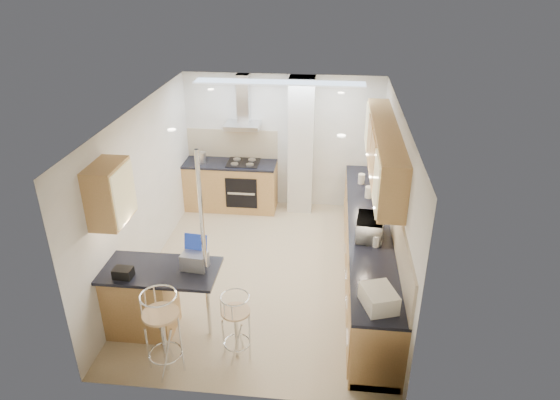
# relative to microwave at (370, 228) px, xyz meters

# --- Properties ---
(ground) EXTENTS (4.80, 4.80, 0.00)m
(ground) POSITION_rel_microwave_xyz_m (-1.46, 0.36, -1.06)
(ground) COLOR tan
(ground) RESTS_ON ground
(room_shell) EXTENTS (3.64, 4.84, 2.51)m
(room_shell) POSITION_rel_microwave_xyz_m (-1.14, 0.73, 0.48)
(room_shell) COLOR white
(room_shell) RESTS_ON ground
(right_counter) EXTENTS (0.63, 4.40, 0.92)m
(right_counter) POSITION_rel_microwave_xyz_m (0.04, 0.36, -0.60)
(right_counter) COLOR #A78143
(right_counter) RESTS_ON ground
(back_counter) EXTENTS (1.70, 0.63, 0.92)m
(back_counter) POSITION_rel_microwave_xyz_m (-2.41, 2.46, -0.60)
(back_counter) COLOR #A78143
(back_counter) RESTS_ON ground
(peninsula) EXTENTS (1.47, 0.72, 0.94)m
(peninsula) POSITION_rel_microwave_xyz_m (-2.58, -1.09, -0.59)
(peninsula) COLOR #A78143
(peninsula) RESTS_ON ground
(microwave) EXTENTS (0.40, 0.55, 0.29)m
(microwave) POSITION_rel_microwave_xyz_m (0.00, 0.00, 0.00)
(microwave) COLOR white
(microwave) RESTS_ON right_counter
(laptop) EXTENTS (0.32, 0.25, 0.21)m
(laptop) POSITION_rel_microwave_xyz_m (-2.14, -1.02, -0.02)
(laptop) COLOR #A4A6AC
(laptop) RESTS_ON peninsula
(bag) EXTENTS (0.23, 0.17, 0.12)m
(bag) POSITION_rel_microwave_xyz_m (-2.93, -1.30, -0.06)
(bag) COLOR black
(bag) RESTS_ON peninsula
(bar_stool_near) EXTENTS (0.57, 0.57, 1.07)m
(bar_stool_near) POSITION_rel_microwave_xyz_m (-2.35, -1.74, -0.53)
(bar_stool_near) COLOR tan
(bar_stool_near) RESTS_ON ground
(bar_stool_end) EXTENTS (0.50, 0.50, 0.88)m
(bar_stool_end) POSITION_rel_microwave_xyz_m (-1.57, -1.44, -0.62)
(bar_stool_end) COLOR tan
(bar_stool_end) RESTS_ON ground
(jar_a) EXTENTS (0.15, 0.15, 0.18)m
(jar_a) POSITION_rel_microwave_xyz_m (0.05, 1.25, -0.05)
(jar_a) COLOR beige
(jar_a) RESTS_ON right_counter
(jar_b) EXTENTS (0.12, 0.12, 0.17)m
(jar_b) POSITION_rel_microwave_xyz_m (-0.04, 1.77, -0.06)
(jar_b) COLOR beige
(jar_b) RESTS_ON right_counter
(jar_c) EXTENTS (0.16, 0.16, 0.19)m
(jar_c) POSITION_rel_microwave_xyz_m (-0.02, -0.18, -0.05)
(jar_c) COLOR #ADAB8B
(jar_c) RESTS_ON right_counter
(jar_d) EXTENTS (0.11, 0.11, 0.16)m
(jar_d) POSITION_rel_microwave_xyz_m (0.07, -0.23, -0.07)
(jar_d) COLOR white
(jar_d) RESTS_ON right_counter
(bread_bin) EXTENTS (0.43, 0.49, 0.21)m
(bread_bin) POSITION_rel_microwave_xyz_m (0.02, -1.50, -0.04)
(bread_bin) COLOR beige
(bread_bin) RESTS_ON right_counter
(kettle) EXTENTS (0.16, 0.16, 0.20)m
(kettle) POSITION_rel_microwave_xyz_m (-2.92, 2.40, -0.04)
(kettle) COLOR silver
(kettle) RESTS_ON back_counter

